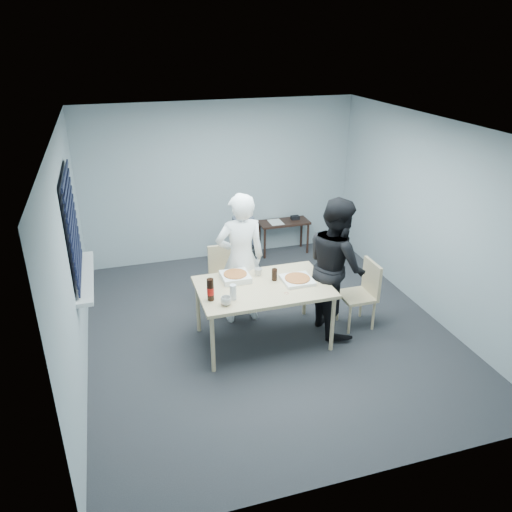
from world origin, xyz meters
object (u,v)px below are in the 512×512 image
object	(u,v)px
dining_table	(263,290)
chair_far	(225,273)
backpack	(244,231)
soda_bottle	(210,290)
mug_b	(258,272)
chair_right	(363,290)
person_black	(336,266)
stool	(244,250)
mug_a	(226,301)
side_table	(284,226)
person_white	(241,259)

from	to	relation	value
dining_table	chair_far	distance (m)	1.03
backpack	chair_far	bearing A→B (deg)	-103.61
backpack	soda_bottle	xyz separation A→B (m)	(-0.96, -2.08, 0.19)
backpack	mug_b	world-z (taller)	backpack
chair_right	person_black	bearing A→B (deg)	173.23
mug_b	soda_bottle	bearing A→B (deg)	-147.56
stool	mug_a	distance (m)	2.44
person_black	backpack	size ratio (longest dim) A/B	4.00
side_table	soda_bottle	distance (m)	3.26
mug_a	soda_bottle	bearing A→B (deg)	132.08
chair_far	soda_bottle	distance (m)	1.27
dining_table	stool	distance (m)	1.99
person_black	side_table	world-z (taller)	person_black
side_table	soda_bottle	xyz separation A→B (m)	(-1.84, -2.66, 0.40)
dining_table	backpack	size ratio (longest dim) A/B	3.57
chair_far	mug_a	xyz separation A→B (m)	(-0.29, -1.29, 0.31)
dining_table	mug_a	size ratio (longest dim) A/B	12.87
chair_right	backpack	world-z (taller)	backpack
person_black	side_table	distance (m)	2.51
stool	mug_b	size ratio (longest dim) A/B	4.95
dining_table	soda_bottle	bearing A→B (deg)	-166.96
dining_table	mug_b	world-z (taller)	mug_b
dining_table	person_white	bearing A→B (deg)	102.21
chair_far	chair_right	bearing A→B (deg)	-31.74
backpack	soda_bottle	distance (m)	2.30
side_table	soda_bottle	bearing A→B (deg)	-124.70
stool	mug_a	size ratio (longest dim) A/B	4.03
stool	mug_a	bearing A→B (deg)	-110.07
stool	backpack	xyz separation A→B (m)	(-0.00, -0.01, 0.33)
person_white	soda_bottle	xyz separation A→B (m)	(-0.55, -0.73, 0.01)
person_black	person_white	bearing A→B (deg)	63.62
dining_table	person_white	world-z (taller)	person_white
dining_table	chair_far	size ratio (longest dim) A/B	1.78
chair_right	person_white	distance (m)	1.64
person_white	person_black	distance (m)	1.21
soda_bottle	chair_right	bearing A→B (deg)	4.11
chair_far	mug_b	bearing A→B (deg)	-68.87
side_table	person_black	bearing A→B (deg)	-94.68
dining_table	mug_a	distance (m)	0.63
chair_right	soda_bottle	distance (m)	2.07
person_black	side_table	bearing A→B (deg)	-4.68
chair_right	soda_bottle	size ratio (longest dim) A/B	3.36
person_white	stool	distance (m)	1.51
person_black	stool	size ratio (longest dim) A/B	3.57
mug_a	chair_far	bearing A→B (deg)	77.31
side_table	stool	world-z (taller)	side_table
side_table	mug_a	distance (m)	3.31
person_black	soda_bottle	bearing A→B (deg)	96.69
chair_right	mug_b	xyz separation A→B (m)	(-1.33, 0.30, 0.30)
person_black	side_table	xyz separation A→B (m)	(0.20, 2.47, -0.39)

